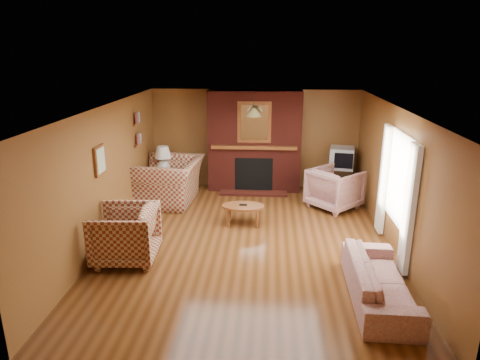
# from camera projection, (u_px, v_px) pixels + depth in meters

# --- Properties ---
(floor) EXTENTS (6.50, 6.50, 0.00)m
(floor) POSITION_uv_depth(u_px,v_px,m) (248.00, 242.00, 7.71)
(floor) COLOR #47270F
(floor) RESTS_ON ground
(ceiling) EXTENTS (6.50, 6.50, 0.00)m
(ceiling) POSITION_uv_depth(u_px,v_px,m) (249.00, 108.00, 6.99)
(ceiling) COLOR white
(ceiling) RESTS_ON wall_back
(wall_back) EXTENTS (6.50, 0.00, 6.50)m
(wall_back) POSITION_uv_depth(u_px,v_px,m) (255.00, 139.00, 10.45)
(wall_back) COLOR brown
(wall_back) RESTS_ON floor
(wall_front) EXTENTS (6.50, 0.00, 6.50)m
(wall_front) POSITION_uv_depth(u_px,v_px,m) (232.00, 273.00, 4.26)
(wall_front) COLOR brown
(wall_front) RESTS_ON floor
(wall_left) EXTENTS (0.00, 6.50, 6.50)m
(wall_left) POSITION_uv_depth(u_px,v_px,m) (106.00, 175.00, 7.52)
(wall_left) COLOR brown
(wall_left) RESTS_ON floor
(wall_right) EXTENTS (0.00, 6.50, 6.50)m
(wall_right) POSITION_uv_depth(u_px,v_px,m) (396.00, 181.00, 7.19)
(wall_right) COLOR brown
(wall_right) RESTS_ON floor
(fireplace) EXTENTS (2.20, 0.82, 2.40)m
(fireplace) POSITION_uv_depth(u_px,v_px,m) (254.00, 142.00, 10.20)
(fireplace) COLOR #521811
(fireplace) RESTS_ON floor
(window_right) EXTENTS (0.10, 1.85, 2.00)m
(window_right) POSITION_uv_depth(u_px,v_px,m) (396.00, 189.00, 7.02)
(window_right) COLOR beige
(window_right) RESTS_ON wall_right
(bookshelf) EXTENTS (0.09, 0.55, 0.71)m
(bookshelf) POSITION_uv_depth(u_px,v_px,m) (139.00, 129.00, 9.18)
(bookshelf) COLOR brown
(bookshelf) RESTS_ON wall_left
(botanical_print) EXTENTS (0.05, 0.40, 0.50)m
(botanical_print) POSITION_uv_depth(u_px,v_px,m) (100.00, 160.00, 7.12)
(botanical_print) COLOR brown
(botanical_print) RESTS_ON wall_left
(pendant_light) EXTENTS (0.36, 0.36, 0.48)m
(pendant_light) POSITION_uv_depth(u_px,v_px,m) (254.00, 112.00, 9.30)
(pendant_light) COLOR black
(pendant_light) RESTS_ON ceiling
(plaid_loveseat) EXTENTS (1.41, 1.59, 0.98)m
(plaid_loveseat) POSITION_uv_depth(u_px,v_px,m) (170.00, 181.00, 9.56)
(plaid_loveseat) COLOR maroon
(plaid_loveseat) RESTS_ON floor
(plaid_armchair) EXTENTS (1.06, 1.03, 0.91)m
(plaid_armchair) POSITION_uv_depth(u_px,v_px,m) (125.00, 234.00, 6.92)
(plaid_armchair) COLOR maroon
(plaid_armchair) RESTS_ON floor
(floral_sofa) EXTENTS (0.80, 1.96, 0.57)m
(floral_sofa) POSITION_uv_depth(u_px,v_px,m) (379.00, 280.00, 5.88)
(floral_sofa) COLOR #BDAB92
(floral_sofa) RESTS_ON floor
(floral_armchair) EXTENTS (1.34, 1.34, 0.87)m
(floral_armchair) POSITION_uv_depth(u_px,v_px,m) (335.00, 189.00, 9.22)
(floral_armchair) COLOR #BDAB92
(floral_armchair) RESTS_ON floor
(coffee_table) EXTENTS (0.83, 0.51, 0.42)m
(coffee_table) POSITION_uv_depth(u_px,v_px,m) (243.00, 208.00, 8.37)
(coffee_table) COLOR brown
(coffee_table) RESTS_ON floor
(side_table) EXTENTS (0.43, 0.43, 0.53)m
(side_table) POSITION_uv_depth(u_px,v_px,m) (165.00, 184.00, 10.10)
(side_table) COLOR brown
(side_table) RESTS_ON floor
(table_lamp) EXTENTS (0.39, 0.39, 0.64)m
(table_lamp) POSITION_uv_depth(u_px,v_px,m) (163.00, 158.00, 9.92)
(table_lamp) COLOR white
(table_lamp) RESTS_ON side_table
(tv_stand) EXTENTS (0.62, 0.58, 0.63)m
(tv_stand) POSITION_uv_depth(u_px,v_px,m) (340.00, 181.00, 10.15)
(tv_stand) COLOR black
(tv_stand) RESTS_ON floor
(crt_tv) EXTENTS (0.63, 0.62, 0.50)m
(crt_tv) POSITION_uv_depth(u_px,v_px,m) (342.00, 158.00, 9.97)
(crt_tv) COLOR #A9ACB1
(crt_tv) RESTS_ON tv_stand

